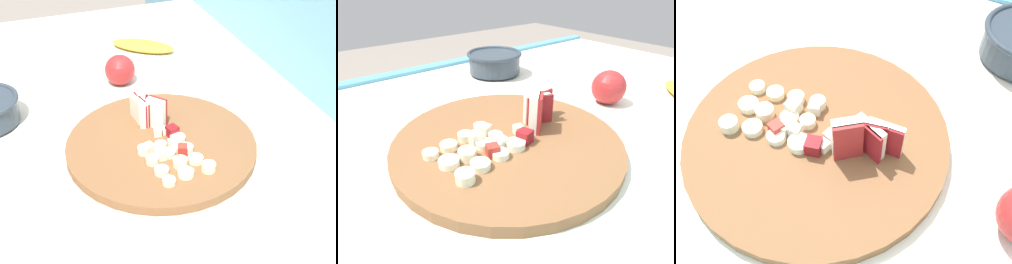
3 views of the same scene
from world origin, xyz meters
TOP-DOWN VIEW (x-y plane):
  - cutting_board at (0.08, 0.06)m, footprint 0.37×0.37m
  - apple_wedge_fan at (0.00, 0.05)m, footprint 0.09×0.06m
  - apple_dice_pile at (0.09, 0.06)m, footprint 0.09×0.08m
  - banana_slice_rows at (0.14, 0.06)m, footprint 0.14×0.12m
  - ceramic_bowl at (-0.14, -0.26)m, footprint 0.15×0.15m
  - whole_apple at (-0.21, 0.05)m, footprint 0.07×0.07m

SIDE VIEW (x-z plane):
  - cutting_board at x=0.08m, z-range 0.92..0.94m
  - banana_slice_rows at x=0.14m, z-range 0.94..0.96m
  - apple_dice_pile at x=0.09m, z-range 0.94..0.96m
  - ceramic_bowl at x=-0.14m, z-range 0.93..0.99m
  - whole_apple at x=-0.21m, z-range 0.92..1.00m
  - apple_wedge_fan at x=0.00m, z-range 0.94..1.00m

